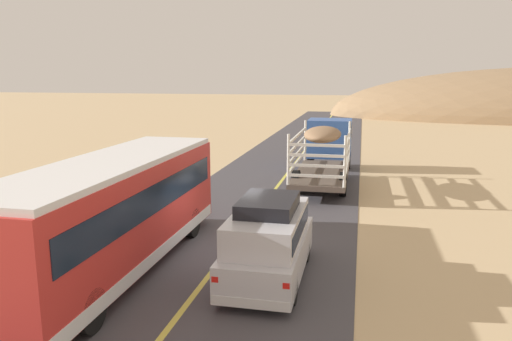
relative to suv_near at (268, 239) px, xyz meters
name	(u,v)px	position (x,y,z in m)	size (l,w,h in m)	color
ground_plane	(226,254)	(-1.65, 1.57, -1.15)	(240.00, 240.00, 0.00)	tan
road_surface	(226,254)	(-1.65, 1.57, -1.14)	(8.00, 120.00, 0.02)	#423F44
road_centre_line	(226,254)	(-1.65, 1.57, -1.13)	(0.16, 117.60, 0.00)	#D8CC4C
suv_near	(268,239)	(0.00, 0.00, 0.00)	(1.90, 4.62, 2.29)	silver
livestock_truck	(327,144)	(0.53, 14.39, 0.64)	(2.53, 9.70, 3.02)	#3359A5
bus	(114,212)	(-4.34, -0.31, 0.60)	(2.54, 10.00, 3.21)	red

